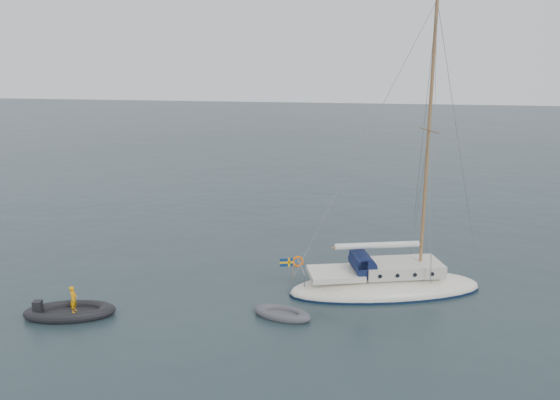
# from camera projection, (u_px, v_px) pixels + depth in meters

# --- Properties ---
(ground) EXTENTS (300.00, 300.00, 0.00)m
(ground) POSITION_uv_depth(u_px,v_px,m) (336.00, 297.00, 26.76)
(ground) COLOR black
(ground) RESTS_ON ground
(sailboat) EXTENTS (10.23, 3.06, 14.57)m
(sailboat) POSITION_uv_depth(u_px,v_px,m) (386.00, 271.00, 27.12)
(sailboat) COLOR white
(sailboat) RESTS_ON ground
(dinghy) EXTENTS (2.73, 1.23, 0.39)m
(dinghy) POSITION_uv_depth(u_px,v_px,m) (282.00, 314.00, 24.56)
(dinghy) COLOR #46464A
(dinghy) RESTS_ON ground
(rib) EXTENTS (4.07, 1.85, 1.45)m
(rib) POSITION_uv_depth(u_px,v_px,m) (69.00, 311.00, 24.67)
(rib) COLOR black
(rib) RESTS_ON ground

